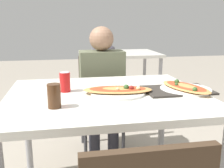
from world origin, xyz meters
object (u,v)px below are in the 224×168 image
Objects in this scene: drink_glass at (54,96)px; pizza_second at (185,88)px; chair_far_seated at (100,97)px; pizza_main at (118,91)px; person_seated at (102,81)px; dining_table at (106,105)px; soda_can at (65,82)px.

drink_glass is 0.84m from pizza_second.
chair_far_seated reaches higher than pizza_main.
person_seated is 9.26× the size of drink_glass.
dining_table is 0.85m from chair_far_seated.
dining_table is 0.11m from pizza_main.
pizza_second is (0.51, -0.02, 0.09)m from dining_table.
chair_far_seated is 2.05× the size of pizza_second.
dining_table is at bearing -21.71° from soda_can.
pizza_main is at bearing -18.39° from soda_can.
chair_far_seated is at bearing 117.10° from pizza_second.
chair_far_seated is at bearing 89.53° from pizza_main.
pizza_main is (-0.01, -0.83, 0.28)m from chair_far_seated.
drink_glass is (-0.38, -0.93, 0.14)m from person_seated.
person_seated is 0.71m from soda_can.
dining_table is 1.37× the size of chair_far_seated.
dining_table is at bearing 35.12° from drink_glass.
dining_table is 9.63× the size of drink_glass.
pizza_second is (0.76, -0.12, -0.04)m from soda_can.
person_seated is at bearing 120.59° from pizza_second.
person_seated reaches higher than dining_table.
chair_far_seated is 7.02× the size of drink_glass.
chair_far_seated is 1.16m from drink_glass.
drink_glass is at bearing -166.54° from pizza_second.
pizza_main is 3.57× the size of drink_glass.
drink_glass is at bearing 69.75° from chair_far_seated.
soda_can reaches higher than pizza_main.
pizza_main is at bearing 178.49° from pizza_second.
soda_can is at bearing 158.29° from dining_table.
person_seated reaches higher than chair_far_seated.
drink_glass reaches higher than pizza_second.
person_seated is at bearing 62.06° from soda_can.
chair_far_seated is 0.86m from soda_can.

